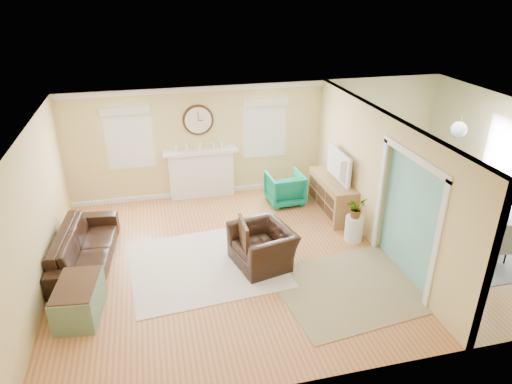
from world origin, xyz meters
TOP-DOWN VIEW (x-y plane):
  - floor at (0.00, 0.00)m, footprint 9.00×9.00m
  - wall_back at (0.00, 3.00)m, footprint 9.00×0.02m
  - wall_front at (0.00, -3.00)m, footprint 9.00×0.02m
  - wall_left at (-4.50, 0.00)m, footprint 0.02×6.00m
  - ceiling at (0.00, 0.00)m, footprint 9.00×6.00m
  - partition at (1.51, 0.28)m, footprint 0.17×6.00m
  - fireplace at (-1.50, 2.88)m, footprint 1.70×0.30m
  - wall_clock at (-1.50, 2.97)m, footprint 0.70×0.07m
  - window_left at (-3.05, 2.95)m, footprint 1.05×0.13m
  - window_right at (0.05, 2.95)m, footprint 1.05×0.13m
  - french_doors at (4.45, 0.00)m, footprint 0.06×1.70m
  - pendant at (3.00, 0.00)m, footprint 0.30×0.30m
  - rug_cream at (-1.82, -0.04)m, footprint 2.88×2.55m
  - rug_jute at (0.49, -1.31)m, footprint 2.67×2.28m
  - rug_grey at (3.26, -0.27)m, footprint 2.51×3.14m
  - sofa at (-3.93, 0.55)m, footprint 1.11×2.36m
  - eames_chair at (-0.81, -0.22)m, footprint 1.19×1.29m
  - green_chair at (0.31, 2.06)m, footprint 0.82×0.85m
  - trunk at (-3.89, -0.94)m, footprint 0.73×1.07m
  - credenza at (1.18, 1.36)m, footprint 0.55×1.61m
  - tv at (1.16, 1.36)m, footprint 0.15×1.14m
  - garden_stool at (1.15, 0.13)m, footprint 0.36×0.36m
  - potted_plant at (1.15, 0.13)m, footprint 0.46×0.44m
  - dining_table at (3.26, -0.27)m, footprint 1.04×1.73m
  - dining_chair_n at (3.22, 0.85)m, footprint 0.45×0.45m
  - dining_chair_s at (3.27, -1.42)m, footprint 0.55×0.55m
  - dining_chair_w at (2.68, -0.29)m, footprint 0.51×0.51m
  - dining_chair_e at (3.88, -0.22)m, footprint 0.46×0.46m

SIDE VIEW (x-z plane):
  - floor at x=0.00m, z-range 0.00..0.00m
  - rug_grey at x=3.26m, z-range 0.00..0.01m
  - rug_jute at x=0.49m, z-range 0.00..0.01m
  - rug_cream at x=-1.82m, z-range 0.00..0.01m
  - garden_stool at x=1.15m, z-range 0.00..0.52m
  - trunk at x=-3.89m, z-range 0.00..0.57m
  - dining_table at x=3.26m, z-range 0.00..0.59m
  - sofa at x=-3.93m, z-range 0.00..0.67m
  - eames_chair at x=-0.81m, z-range 0.00..0.71m
  - green_chair at x=0.31m, z-range 0.00..0.73m
  - credenza at x=1.18m, z-range 0.00..0.80m
  - dining_chair_w at x=2.68m, z-range 0.08..1.04m
  - dining_chair_e at x=3.88m, z-range 0.08..1.04m
  - dining_chair_n at x=3.22m, z-range 0.09..1.06m
  - fireplace at x=-1.50m, z-range 0.01..1.18m
  - dining_chair_s at x=3.27m, z-range 0.09..1.11m
  - potted_plant at x=1.15m, z-range 0.52..0.93m
  - french_doors at x=4.45m, z-range 0.00..2.20m
  - tv at x=1.16m, z-range 0.80..1.45m
  - wall_back at x=0.00m, z-range 0.00..2.60m
  - wall_front at x=0.00m, z-range 0.00..2.60m
  - wall_left at x=-4.50m, z-range 0.00..2.60m
  - partition at x=1.51m, z-range 0.06..2.66m
  - window_left at x=-3.05m, z-range 0.95..2.37m
  - window_right at x=0.05m, z-range 0.95..2.37m
  - wall_clock at x=-1.50m, z-range 1.50..2.20m
  - pendant at x=3.00m, z-range 1.93..2.48m
  - ceiling at x=0.00m, z-range 2.59..2.61m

